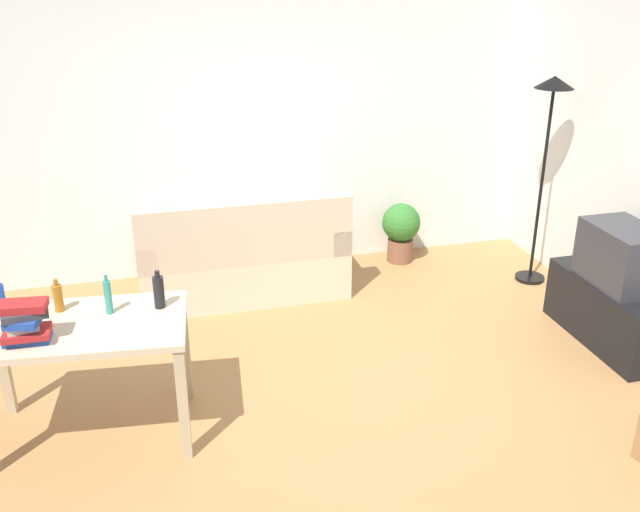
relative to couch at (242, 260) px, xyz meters
name	(u,v)px	position (x,y,z in m)	size (l,w,h in m)	color
ground_plane	(325,388)	(0.30, -1.59, -0.32)	(5.20, 4.40, 0.02)	#9E7042
wall_rear	(260,122)	(0.30, 0.61, 1.04)	(5.20, 0.10, 2.70)	silver
couch	(242,260)	(0.00, 0.00, 0.00)	(1.74, 0.84, 0.92)	beige
tv_stand	(612,312)	(2.55, -1.53, -0.07)	(0.44, 1.10, 0.48)	black
tv	(623,256)	(2.55, -1.53, 0.39)	(0.41, 0.60, 0.44)	#2D2D33
torchiere_lamp	(549,125)	(2.55, -0.39, 1.11)	(0.32, 0.32, 1.81)	black
desk	(82,340)	(-1.19, -1.71, 0.34)	(1.26, 0.82, 0.76)	#C6B28E
potted_plant	(401,228)	(1.56, 0.31, 0.02)	(0.36, 0.36, 0.57)	brown
bottle_blue	(1,300)	(-1.62, -1.52, 0.56)	(0.05, 0.05, 0.25)	#2347A3
bottle_amber	(58,297)	(-1.31, -1.52, 0.54)	(0.06, 0.06, 0.21)	#9E6019
bottle_tall	(108,297)	(-1.03, -1.63, 0.56)	(0.04, 0.04, 0.25)	teal
bottle_dark	(159,292)	(-0.73, -1.62, 0.56)	(0.07, 0.07, 0.24)	black
book_stack	(25,323)	(-1.46, -1.86, 0.57)	(0.27, 0.20, 0.24)	navy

